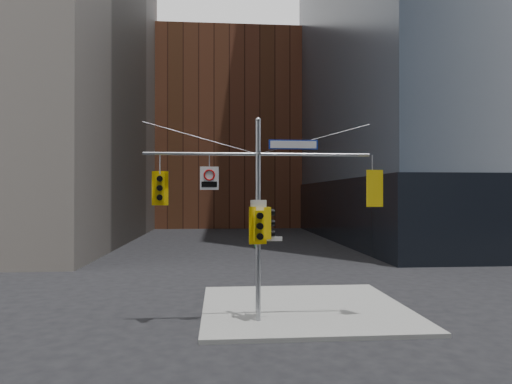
{
  "coord_description": "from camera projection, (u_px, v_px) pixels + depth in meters",
  "views": [
    {
      "loc": [
        -1.36,
        -13.97,
        4.56
      ],
      "look_at": [
        -0.08,
        2.0,
        4.67
      ],
      "focal_mm": 32.0,
      "sensor_mm": 36.0,
      "label": 1
    }
  ],
  "objects": [
    {
      "name": "traffic_light_west_arm",
      "position": [
        160.0,
        188.0,
        15.76
      ],
      "size": [
        0.57,
        0.48,
        1.2
      ],
      "rotation": [
        0.0,
        0.0,
        0.09
      ],
      "color": "yellow",
      "rests_on": "ground"
    },
    {
      "name": "regulatory_sign_pole",
      "position": [
        258.0,
        211.0,
        15.9
      ],
      "size": [
        0.56,
        0.1,
        0.74
      ],
      "rotation": [
        0.0,
        0.0,
        -0.11
      ],
      "color": "silver",
      "rests_on": "ground"
    },
    {
      "name": "ground",
      "position": [
        264.0,
        343.0,
        14.0
      ],
      "size": [
        160.0,
        160.0,
        0.0
      ],
      "primitive_type": "plane",
      "color": "black",
      "rests_on": "ground"
    },
    {
      "name": "street_sign_blade",
      "position": [
        293.0,
        145.0,
        16.14
      ],
      "size": [
        1.75,
        0.06,
        0.34
      ],
      "rotation": [
        0.0,
        0.0,
        0.01
      ],
      "color": "#112C9E",
      "rests_on": "ground"
    },
    {
      "name": "traffic_light_east_arm",
      "position": [
        372.0,
        188.0,
        16.35
      ],
      "size": [
        0.63,
        0.54,
        1.31
      ],
      "rotation": [
        0.0,
        0.0,
        3.29
      ],
      "color": "yellow",
      "rests_on": "ground"
    },
    {
      "name": "traffic_light_pole_side",
      "position": [
        267.0,
        223.0,
        16.06
      ],
      "size": [
        0.48,
        0.41,
        1.12
      ],
      "rotation": [
        0.0,
        0.0,
        1.78
      ],
      "color": "yellow",
      "rests_on": "ground"
    },
    {
      "name": "brick_midrise",
      "position": [
        228.0,
        135.0,
        71.91
      ],
      "size": [
        26.0,
        20.0,
        28.0
      ],
      "primitive_type": "cube",
      "color": "brown",
      "rests_on": "ground"
    },
    {
      "name": "podium_ne",
      "position": [
        498.0,
        210.0,
        48.17
      ],
      "size": [
        36.4,
        36.4,
        6.0
      ],
      "primitive_type": "cube",
      "color": "black",
      "rests_on": "ground"
    },
    {
      "name": "regulatory_sign_arm",
      "position": [
        209.0,
        177.0,
        15.87
      ],
      "size": [
        0.65,
        0.09,
        0.81
      ],
      "rotation": [
        0.0,
        0.0,
        0.06
      ],
      "color": "silver",
      "rests_on": "ground"
    },
    {
      "name": "sidewalk_corner",
      "position": [
        304.0,
        308.0,
        18.15
      ],
      "size": [
        8.0,
        8.0,
        0.15
      ],
      "primitive_type": "cube",
      "color": "gray",
      "rests_on": "ground"
    },
    {
      "name": "traffic_light_pole_front",
      "position": [
        259.0,
        226.0,
        15.75
      ],
      "size": [
        0.63,
        0.53,
        1.32
      ],
      "rotation": [
        0.0,
        0.0,
        0.11
      ],
      "color": "yellow",
      "rests_on": "ground"
    },
    {
      "name": "street_blade_ns",
      "position": [
        257.0,
        246.0,
        16.46
      ],
      "size": [
        0.14,
        0.79,
        0.16
      ],
      "rotation": [
        0.0,
        0.0,
        0.14
      ],
      "color": "#145926",
      "rests_on": "ground"
    },
    {
      "name": "street_blade_ew",
      "position": [
        271.0,
        239.0,
        16.05
      ],
      "size": [
        0.8,
        0.12,
        0.16
      ],
      "rotation": [
        0.0,
        0.0,
        -0.11
      ],
      "color": "silver",
      "rests_on": "ground"
    },
    {
      "name": "signal_assembly",
      "position": [
        258.0,
        199.0,
        16.02
      ],
      "size": [
        8.0,
        0.8,
        7.3
      ],
      "color": "#94969C",
      "rests_on": "ground"
    }
  ]
}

